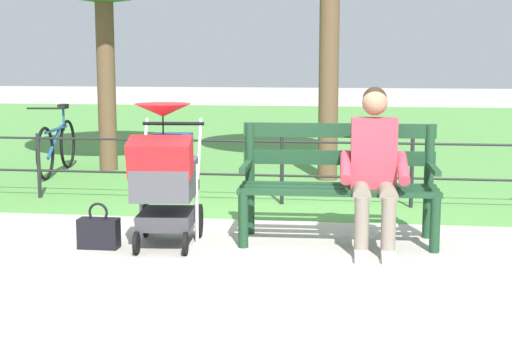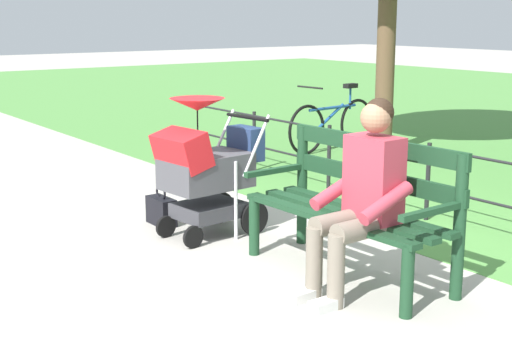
% 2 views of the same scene
% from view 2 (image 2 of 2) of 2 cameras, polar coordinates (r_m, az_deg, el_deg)
% --- Properties ---
extents(ground_plane, '(60.00, 60.00, 0.00)m').
position_cam_2_polar(ground_plane, '(5.63, 2.49, -6.49)').
color(ground_plane, '#ADA89E').
extents(park_bench, '(1.62, 0.65, 0.96)m').
position_cam_2_polar(park_bench, '(5.11, 7.82, -2.36)').
color(park_bench, '#193D23').
rests_on(park_bench, ground).
extents(person_on_bench, '(0.54, 0.74, 1.28)m').
position_cam_2_polar(person_on_bench, '(4.73, 8.28, -1.67)').
color(person_on_bench, slate).
rests_on(person_on_bench, ground).
extents(stroller, '(0.57, 0.92, 1.15)m').
position_cam_2_polar(stroller, '(5.92, -3.97, 0.37)').
color(stroller, black).
rests_on(stroller, ground).
extents(handbag, '(0.32, 0.14, 0.37)m').
position_cam_2_polar(handbag, '(6.39, -7.42, -3.11)').
color(handbag, black).
rests_on(handbag, ground).
extents(park_fence, '(7.86, 0.04, 0.70)m').
position_cam_2_polar(park_fence, '(6.41, 15.20, -0.69)').
color(park_fence, black).
rests_on(park_fence, ground).
extents(bicycle, '(0.44, 1.66, 0.89)m').
position_cam_2_polar(bicycle, '(9.88, 6.04, 3.68)').
color(bicycle, black).
rests_on(bicycle, ground).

